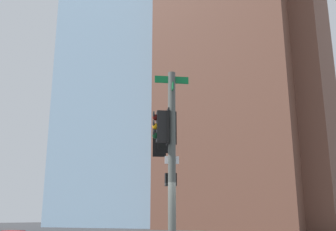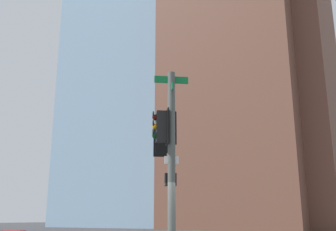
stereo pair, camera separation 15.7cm
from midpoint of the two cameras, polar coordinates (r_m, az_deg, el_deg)
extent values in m
cylinder|color=#4C514C|center=(12.49, 0.20, -7.07)|extent=(0.24, 0.24, 6.14)
cylinder|color=#4C514C|center=(14.92, -0.94, -0.86)|extent=(3.49, 2.61, 0.12)
cylinder|color=#4C514C|center=(13.50, -0.25, -1.36)|extent=(0.89, 0.68, 0.75)
cube|color=#0F6B33|center=(13.16, 0.19, 5.18)|extent=(0.70, 0.93, 0.24)
cube|color=#0F6B33|center=(13.06, 0.19, 3.94)|extent=(0.59, 0.45, 0.24)
cube|color=white|center=(12.51, 0.20, -6.46)|extent=(0.29, 0.38, 0.24)
cube|color=black|center=(13.63, -0.34, -1.96)|extent=(0.48, 0.48, 1.00)
cube|color=black|center=(13.45, -0.24, -1.78)|extent=(0.35, 0.46, 1.16)
sphere|color=#470A07|center=(13.90, -0.45, -0.94)|extent=(0.20, 0.20, 0.20)
cylinder|color=black|center=(13.98, -0.48, -0.64)|extent=(0.17, 0.21, 0.23)
sphere|color=#4C330A|center=(13.83, -0.45, -2.14)|extent=(0.20, 0.20, 0.20)
cylinder|color=black|center=(13.91, -0.49, -1.84)|extent=(0.17, 0.21, 0.23)
sphere|color=green|center=(13.77, -0.46, -3.36)|extent=(0.20, 0.20, 0.20)
cylinder|color=black|center=(13.85, -0.49, -3.05)|extent=(0.17, 0.21, 0.23)
cube|color=black|center=(14.53, -0.82, -2.75)|extent=(0.48, 0.48, 1.00)
cube|color=black|center=(14.34, -0.72, -2.60)|extent=(0.35, 0.46, 1.16)
sphere|color=#470A07|center=(14.79, -0.91, -1.77)|extent=(0.20, 0.20, 0.20)
cylinder|color=black|center=(14.87, -0.94, -1.49)|extent=(0.17, 0.21, 0.23)
sphere|color=#F29E0C|center=(14.72, -0.91, -2.91)|extent=(0.20, 0.20, 0.20)
cylinder|color=black|center=(14.81, -0.94, -2.62)|extent=(0.17, 0.21, 0.23)
sphere|color=#0A3819|center=(14.67, -0.92, -4.06)|extent=(0.20, 0.20, 0.20)
cylinder|color=black|center=(14.75, -0.95, -3.76)|extent=(0.17, 0.21, 0.23)
cube|color=black|center=(15.42, -1.24, -3.45)|extent=(0.48, 0.48, 1.00)
cube|color=black|center=(15.24, -1.15, -3.31)|extent=(0.35, 0.46, 1.16)
sphere|color=#470A07|center=(15.68, -1.32, -2.52)|extent=(0.20, 0.20, 0.20)
cylinder|color=black|center=(15.77, -1.34, -2.25)|extent=(0.17, 0.21, 0.23)
sphere|color=#F29E0C|center=(15.62, -1.32, -3.59)|extent=(0.20, 0.20, 0.20)
cylinder|color=black|center=(15.70, -1.35, -3.31)|extent=(0.17, 0.21, 0.23)
sphere|color=#0A3819|center=(15.57, -1.33, -4.68)|extent=(0.20, 0.20, 0.20)
cylinder|color=black|center=(15.65, -1.35, -4.39)|extent=(0.17, 0.21, 0.23)
cube|color=black|center=(16.32, -1.61, -4.07)|extent=(0.48, 0.48, 1.00)
cube|color=black|center=(16.14, -1.54, -3.95)|extent=(0.35, 0.46, 1.16)
sphere|color=#470A07|center=(16.58, -1.68, -3.18)|extent=(0.20, 0.20, 0.20)
cylinder|color=black|center=(16.66, -1.70, -2.92)|extent=(0.17, 0.21, 0.23)
sphere|color=#4C330A|center=(16.53, -1.69, -4.20)|extent=(0.20, 0.20, 0.20)
cylinder|color=black|center=(16.61, -1.71, -3.93)|extent=(0.17, 0.21, 0.23)
sphere|color=green|center=(16.47, -1.70, -5.22)|extent=(0.20, 0.20, 0.20)
cylinder|color=black|center=(16.55, -1.72, -4.95)|extent=(0.17, 0.21, 0.23)
cube|color=black|center=(12.67, -1.25, -1.63)|extent=(0.48, 0.48, 1.00)
cube|color=black|center=(12.69, -0.39, -1.66)|extent=(0.46, 0.35, 1.16)
sphere|color=#470A07|center=(12.72, -2.16, -0.28)|extent=(0.20, 0.20, 0.20)
cylinder|color=black|center=(12.73, -2.44, 0.12)|extent=(0.21, 0.17, 0.23)
sphere|color=#F29E0C|center=(12.65, -2.17, -1.60)|extent=(0.20, 0.20, 0.20)
cylinder|color=black|center=(12.66, -2.46, -1.19)|extent=(0.21, 0.17, 0.23)
sphere|color=#0A3819|center=(12.58, -2.18, -2.93)|extent=(0.20, 0.20, 0.20)
cylinder|color=black|center=(12.60, -2.47, -2.52)|extent=(0.21, 0.17, 0.23)
cube|color=black|center=(12.71, 0.03, -9.27)|extent=(0.42, 0.44, 0.40)
cube|color=#EA5914|center=(12.84, -0.05, -9.33)|extent=(0.17, 0.21, 0.28)
cube|color=brown|center=(62.68, 9.94, 10.55)|extent=(21.10, 17.98, 55.68)
cube|color=brown|center=(65.62, 11.26, 1.29)|extent=(19.60, 16.40, 38.18)
cube|color=#7A99B2|center=(80.72, -3.18, 13.67)|extent=(25.13, 22.97, 79.27)
cube|color=brown|center=(63.50, 15.54, 4.83)|extent=(21.95, 14.92, 43.96)
camera|label=1|loc=(0.08, -90.33, 0.09)|focal=42.13mm
camera|label=2|loc=(0.08, 89.67, -0.09)|focal=42.13mm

